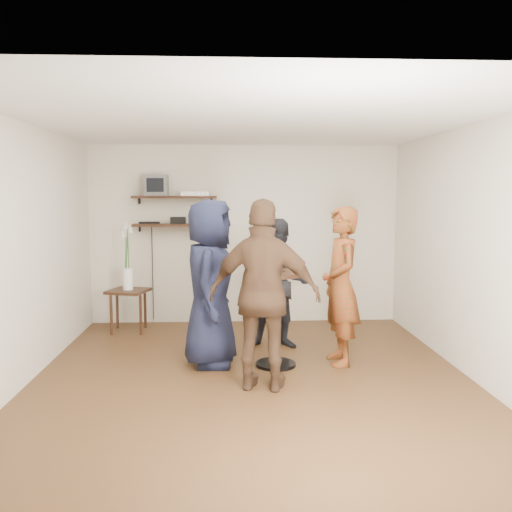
{
  "coord_description": "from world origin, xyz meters",
  "views": [
    {
      "loc": [
        -0.23,
        -5.44,
        1.88
      ],
      "look_at": [
        0.07,
        0.4,
        1.22
      ],
      "focal_mm": 38.0,
      "sensor_mm": 36.0,
      "label": 1
    }
  ],
  "objects_px": {
    "radio": "(178,220)",
    "person_dark": "(279,284)",
    "person_plaid": "(341,286)",
    "person_navy": "(210,283)",
    "drinks_table": "(276,306)",
    "side_table": "(128,297)",
    "crt_monitor": "(157,185)",
    "person_brown": "(264,295)",
    "dvd_deck": "(195,194)"
  },
  "relations": [
    {
      "from": "radio",
      "to": "person_dark",
      "type": "distance_m",
      "value": 2.0
    },
    {
      "from": "radio",
      "to": "person_plaid",
      "type": "distance_m",
      "value": 2.84
    },
    {
      "from": "person_plaid",
      "to": "person_navy",
      "type": "height_order",
      "value": "person_navy"
    },
    {
      "from": "drinks_table",
      "to": "person_plaid",
      "type": "xyz_separation_m",
      "value": [
        0.72,
        0.06,
        0.2
      ]
    },
    {
      "from": "side_table",
      "to": "person_dark",
      "type": "xyz_separation_m",
      "value": [
        2.0,
        -0.89,
        0.31
      ]
    },
    {
      "from": "crt_monitor",
      "to": "person_plaid",
      "type": "height_order",
      "value": "crt_monitor"
    },
    {
      "from": "side_table",
      "to": "drinks_table",
      "type": "xyz_separation_m",
      "value": [
        1.9,
        -1.61,
        0.19
      ]
    },
    {
      "from": "person_dark",
      "to": "person_plaid",
      "type": "bearing_deg",
      "value": -38.7
    },
    {
      "from": "person_dark",
      "to": "person_navy",
      "type": "bearing_deg",
      "value": -134.16
    },
    {
      "from": "drinks_table",
      "to": "person_dark",
      "type": "relative_size",
      "value": 0.66
    },
    {
      "from": "crt_monitor",
      "to": "person_brown",
      "type": "distance_m",
      "value": 3.23
    },
    {
      "from": "radio",
      "to": "person_brown",
      "type": "height_order",
      "value": "person_brown"
    },
    {
      "from": "person_brown",
      "to": "drinks_table",
      "type": "bearing_deg",
      "value": -90.0
    },
    {
      "from": "dvd_deck",
      "to": "person_plaid",
      "type": "bearing_deg",
      "value": -48.8
    },
    {
      "from": "person_dark",
      "to": "dvd_deck",
      "type": "bearing_deg",
      "value": 138.24
    },
    {
      "from": "side_table",
      "to": "person_brown",
      "type": "bearing_deg",
      "value": -53.3
    },
    {
      "from": "side_table",
      "to": "drinks_table",
      "type": "height_order",
      "value": "drinks_table"
    },
    {
      "from": "crt_monitor",
      "to": "person_navy",
      "type": "xyz_separation_m",
      "value": [
        0.81,
        -1.93,
        -1.1
      ]
    },
    {
      "from": "radio",
      "to": "side_table",
      "type": "height_order",
      "value": "radio"
    },
    {
      "from": "dvd_deck",
      "to": "person_brown",
      "type": "bearing_deg",
      "value": -73.36
    },
    {
      "from": "side_table",
      "to": "drinks_table",
      "type": "relative_size",
      "value": 0.58
    },
    {
      "from": "side_table",
      "to": "person_dark",
      "type": "bearing_deg",
      "value": -23.94
    },
    {
      "from": "radio",
      "to": "person_plaid",
      "type": "bearing_deg",
      "value": -44.91
    },
    {
      "from": "drinks_table",
      "to": "person_brown",
      "type": "distance_m",
      "value": 0.77
    },
    {
      "from": "side_table",
      "to": "person_dark",
      "type": "distance_m",
      "value": 2.21
    },
    {
      "from": "dvd_deck",
      "to": "person_dark",
      "type": "distance_m",
      "value": 2.02
    },
    {
      "from": "person_brown",
      "to": "person_dark",
      "type": "bearing_deg",
      "value": -87.08
    },
    {
      "from": "dvd_deck",
      "to": "drinks_table",
      "type": "distance_m",
      "value": 2.55
    },
    {
      "from": "person_navy",
      "to": "person_dark",
      "type": "bearing_deg",
      "value": -45.84
    },
    {
      "from": "dvd_deck",
      "to": "side_table",
      "type": "distance_m",
      "value": 1.73
    },
    {
      "from": "radio",
      "to": "person_brown",
      "type": "bearing_deg",
      "value": -68.66
    },
    {
      "from": "drinks_table",
      "to": "person_brown",
      "type": "height_order",
      "value": "person_brown"
    },
    {
      "from": "crt_monitor",
      "to": "radio",
      "type": "distance_m",
      "value": 0.58
    },
    {
      "from": "person_plaid",
      "to": "person_navy",
      "type": "distance_m",
      "value": 1.45
    },
    {
      "from": "crt_monitor",
      "to": "drinks_table",
      "type": "height_order",
      "value": "crt_monitor"
    },
    {
      "from": "person_dark",
      "to": "radio",
      "type": "bearing_deg",
      "value": 144.13
    },
    {
      "from": "radio",
      "to": "side_table",
      "type": "relative_size",
      "value": 0.36
    },
    {
      "from": "radio",
      "to": "person_plaid",
      "type": "relative_size",
      "value": 0.13
    },
    {
      "from": "crt_monitor",
      "to": "side_table",
      "type": "relative_size",
      "value": 0.52
    },
    {
      "from": "crt_monitor",
      "to": "person_brown",
      "type": "relative_size",
      "value": 0.17
    },
    {
      "from": "dvd_deck",
      "to": "person_navy",
      "type": "bearing_deg",
      "value": -82.18
    },
    {
      "from": "dvd_deck",
      "to": "radio",
      "type": "xyz_separation_m",
      "value": [
        -0.25,
        0.0,
        -0.38
      ]
    },
    {
      "from": "person_navy",
      "to": "crt_monitor",
      "type": "bearing_deg",
      "value": 29.28
    },
    {
      "from": "drinks_table",
      "to": "person_navy",
      "type": "height_order",
      "value": "person_navy"
    },
    {
      "from": "crt_monitor",
      "to": "drinks_table",
      "type": "distance_m",
      "value": 2.86
    },
    {
      "from": "radio",
      "to": "person_navy",
      "type": "xyz_separation_m",
      "value": [
        0.51,
        -1.93,
        -0.6
      ]
    },
    {
      "from": "person_plaid",
      "to": "side_table",
      "type": "bearing_deg",
      "value": -125.08
    },
    {
      "from": "side_table",
      "to": "crt_monitor",
      "type": "bearing_deg",
      "value": 47.95
    },
    {
      "from": "dvd_deck",
      "to": "side_table",
      "type": "relative_size",
      "value": 0.66
    },
    {
      "from": "person_dark",
      "to": "person_brown",
      "type": "xyz_separation_m",
      "value": [
        -0.28,
        -1.42,
        0.13
      ]
    }
  ]
}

